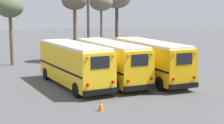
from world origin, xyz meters
TOP-DOWN VIEW (x-y plane):
  - ground_plane at (0.00, 0.00)m, footprint 160.00×160.00m
  - school_bus_0 at (-3.21, 0.44)m, footprint 2.99×9.57m
  - school_bus_1 at (-0.00, 0.71)m, footprint 2.60×10.16m
  - school_bus_2 at (3.21, -0.31)m, footprint 2.82×10.05m
  - utility_pole at (2.13, 10.91)m, footprint 1.80×0.30m
  - bare_tree_0 at (-5.84, 13.00)m, footprint 2.80×2.80m
  - bare_tree_1 at (5.40, 14.83)m, footprint 2.90×2.90m
  - bare_tree_3 at (1.23, 12.78)m, footprint 2.92×2.92m
  - traffic_cone at (-3.96, -6.55)m, footprint 0.36×0.36m

SIDE VIEW (x-z plane):
  - ground_plane at x=0.00m, z-range 0.00..0.00m
  - traffic_cone at x=-3.96m, z-range 0.00..0.69m
  - school_bus_1 at x=0.00m, z-range 0.14..3.41m
  - school_bus_0 at x=-3.21m, z-range 0.14..3.44m
  - school_bus_2 at x=3.21m, z-range 0.15..3.44m
  - utility_pole at x=2.13m, z-range 0.14..9.26m
  - bare_tree_0 at x=-5.84m, z-range 2.39..9.52m
  - bare_tree_1 at x=5.40m, z-range 2.76..10.65m
  - bare_tree_3 at x=1.23m, z-range 2.74..10.76m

